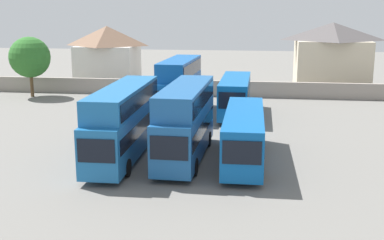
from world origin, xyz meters
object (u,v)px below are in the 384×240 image
bus_3 (244,133)px  tree_left_of_lot (30,57)px  bus_1 (124,118)px  bus_2 (186,118)px  house_terrace_left (108,54)px  bus_5 (235,94)px  bus_4 (179,83)px  house_terrace_centre (332,56)px

bus_3 → tree_left_of_lot: 32.61m
bus_1 → tree_left_of_lot: (-16.75, 21.53, 1.76)m
bus_1 → bus_2: bus_2 is taller
bus_1 → house_terrace_left: bearing=-161.7°
house_terrace_left → tree_left_of_lot: house_terrace_left is taller
bus_5 → house_terrace_left: size_ratio=1.29×
house_terrace_left → tree_left_of_lot: (-5.55, -11.04, 0.59)m
bus_3 → bus_5: bearing=-175.4°
bus_1 → bus_4: bus_4 is taller
bus_1 → bus_4: 15.02m
bus_2 → bus_3: bearing=90.9°
bus_3 → bus_4: bearing=-156.2°
bus_3 → house_terrace_centre: (9.62, 31.22, 2.28)m
bus_5 → house_terrace_centre: house_terrace_centre is taller
bus_2 → bus_4: (-2.77, 14.56, 0.11)m
house_terrace_centre → tree_left_of_lot: (-34.30, -10.06, 0.30)m
bus_1 → house_terrace_centre: size_ratio=1.29×
bus_3 → bus_2: bearing=-91.0°
bus_5 → house_terrace_left: house_terrace_left is taller
bus_3 → house_terrace_left: bearing=-149.9°
house_terrace_centre → bus_5: bearing=-122.9°
bus_4 → bus_5: bus_4 is taller
house_terrace_left → tree_left_of_lot: bearing=-116.7°
house_terrace_left → bus_4: bearing=-54.6°
bus_2 → bus_4: size_ratio=1.04×
bus_3 → tree_left_of_lot: bearing=-131.2°
bus_1 → bus_2: bearing=94.9°
bus_3 → house_terrace_centre: house_terrace_centre is taller
bus_1 → tree_left_of_lot: 27.33m
bus_1 → house_terrace_centre: house_terrace_centre is taller
bus_4 → bus_5: (5.32, -0.29, -0.89)m
house_terrace_centre → tree_left_of_lot: size_ratio=1.34×
house_terrace_centre → tree_left_of_lot: bearing=-163.7°
bus_4 → house_terrace_centre: (16.24, 16.63, 1.28)m
bus_2 → tree_left_of_lot: size_ratio=1.58×
bus_3 → house_terrace_centre: size_ratio=1.22×
bus_4 → bus_2: bearing=13.1°
bus_2 → bus_3: bus_2 is taller
bus_1 → house_terrace_left: 34.46m
bus_5 → tree_left_of_lot: size_ratio=1.52×
bus_2 → tree_left_of_lot: tree_left_of_lot is taller
tree_left_of_lot → bus_3: bearing=-40.6°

